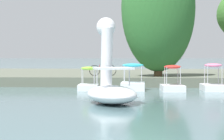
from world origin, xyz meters
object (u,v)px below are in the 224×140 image
pedal_boat_cyan (133,83)px  swan_boat (111,82)px  pedal_boat_pink (213,83)px  tree_willow_near_path (158,8)px  pedal_boat_red (172,83)px  bicycle_parked (103,70)px  pedal_boat_lime (88,84)px

pedal_boat_cyan → swan_boat: bearing=-96.3°
pedal_boat_pink → tree_willow_near_path: tree_willow_near_path is taller
pedal_boat_pink → pedal_boat_red: 2.23m
pedal_boat_pink → bicycle_parked: 7.68m
pedal_boat_pink → pedal_boat_lime: size_ratio=1.08×
tree_willow_near_path → swan_boat: bearing=-102.1°
pedal_boat_pink → tree_willow_near_path: (-2.81, 3.90, 4.45)m
pedal_boat_pink → swan_boat: bearing=-127.7°
swan_boat → pedal_boat_pink: (5.05, 6.54, -0.38)m
pedal_boat_red → tree_willow_near_path: bearing=98.2°
pedal_boat_red → tree_willow_near_path: (-0.61, 4.28, 4.49)m
pedal_boat_pink → pedal_boat_cyan: (-4.32, 0.17, -0.03)m
pedal_boat_red → pedal_boat_lime: bearing=174.9°
swan_boat → pedal_boat_cyan: 6.77m
tree_willow_near_path → pedal_boat_pink: bearing=-54.2°
pedal_boat_cyan → tree_willow_near_path: size_ratio=0.24×
swan_boat → pedal_boat_red: 6.81m
pedal_boat_pink → pedal_boat_lime: bearing=179.7°
pedal_boat_red → pedal_boat_cyan: pedal_boat_cyan is taller
bicycle_parked → pedal_boat_pink: bearing=-34.0°
tree_willow_near_path → pedal_boat_lime: bearing=-135.5°
pedal_boat_pink → pedal_boat_red: (-2.20, -0.38, -0.04)m
pedal_boat_cyan → tree_willow_near_path: bearing=68.0°
pedal_boat_pink → pedal_boat_lime: 6.76m
swan_boat → tree_willow_near_path: tree_willow_near_path is taller
pedal_boat_pink → pedal_boat_cyan: bearing=177.7°
pedal_boat_lime → swan_boat: bearing=-75.5°
bicycle_parked → pedal_boat_cyan: bearing=-63.7°
pedal_boat_pink → tree_willow_near_path: 6.55m
pedal_boat_red → pedal_boat_cyan: 2.19m
pedal_boat_lime → pedal_boat_cyan: bearing=3.3°
pedal_boat_lime → bicycle_parked: bicycle_parked is taller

